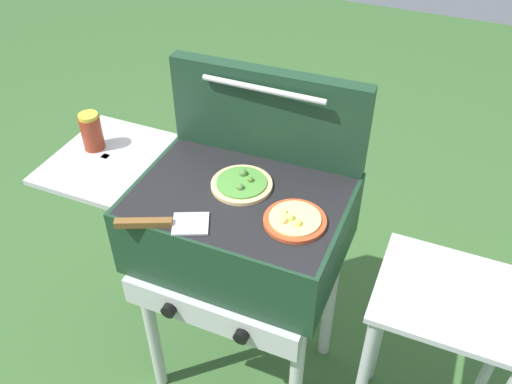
% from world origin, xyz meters
% --- Properties ---
extents(ground_plane, '(8.00, 8.00, 0.00)m').
position_xyz_m(ground_plane, '(0.00, 0.00, 0.00)').
color(ground_plane, '#38602D').
extents(grill, '(0.96, 0.53, 0.90)m').
position_xyz_m(grill, '(-0.01, -0.00, 0.76)').
color(grill, '#193823').
rests_on(grill, ground_plane).
extents(grill_lid_open, '(0.63, 0.09, 0.30)m').
position_xyz_m(grill_lid_open, '(0.00, 0.21, 1.05)').
color(grill_lid_open, '#193823').
rests_on(grill_lid_open, grill).
extents(pizza_veggie, '(0.19, 0.19, 0.04)m').
position_xyz_m(pizza_veggie, '(-0.01, 0.03, 0.91)').
color(pizza_veggie, '#E0C17F').
rests_on(pizza_veggie, grill).
extents(pizza_cheese, '(0.18, 0.18, 0.03)m').
position_xyz_m(pizza_cheese, '(0.19, -0.06, 0.91)').
color(pizza_cheese, '#C64723').
rests_on(pizza_cheese, grill).
extents(sauce_jar, '(0.07, 0.07, 0.13)m').
position_xyz_m(sauce_jar, '(-0.54, 0.03, 0.96)').
color(sauce_jar, maroon).
rests_on(sauce_jar, grill).
extents(spatula, '(0.26, 0.16, 0.02)m').
position_xyz_m(spatula, '(-0.14, -0.21, 0.91)').
color(spatula, '#B7BABF').
rests_on(spatula, grill).
extents(prep_table, '(0.44, 0.36, 0.74)m').
position_xyz_m(prep_table, '(0.66, 0.00, 0.53)').
color(prep_table, '#B2B2B7').
rests_on(prep_table, ground_plane).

